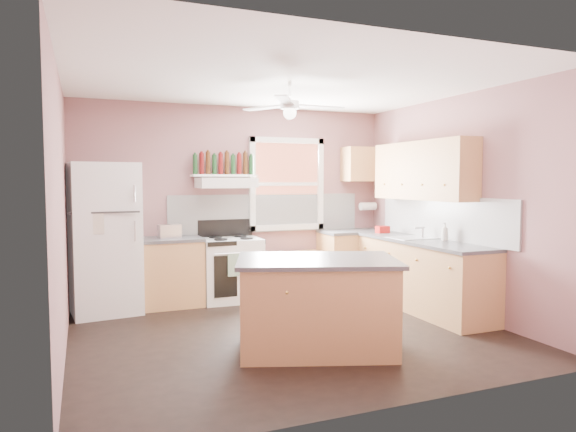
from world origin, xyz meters
name	(u,v)px	position (x,y,z in m)	size (l,w,h in m)	color
floor	(290,332)	(0.00, 0.00, 0.00)	(4.50, 4.50, 0.00)	black
ceiling	(290,81)	(0.00, 0.00, 2.70)	(4.50, 4.50, 0.00)	white
wall_back	(237,202)	(0.00, 2.02, 1.35)	(4.50, 0.05, 2.70)	#895C5C
wall_right	(460,205)	(2.27, 0.00, 1.35)	(0.05, 4.00, 2.70)	#895C5C
wall_left	(58,214)	(-2.27, 0.00, 1.35)	(0.05, 4.00, 2.70)	#895C5C
backsplash_back	(267,213)	(0.45, 1.99, 1.18)	(2.90, 0.03, 0.55)	white
backsplash_right	(441,217)	(2.23, 0.30, 1.18)	(0.03, 2.60, 0.55)	white
window_view	(286,184)	(0.75, 1.98, 1.60)	(1.00, 0.02, 1.20)	brown
window_frame	(287,184)	(0.75, 1.96, 1.60)	(1.16, 0.07, 1.36)	white
refrigerator	(104,238)	(-1.83, 1.64, 0.93)	(0.79, 0.77, 1.87)	white
base_cabinet_left	(167,274)	(-1.06, 1.70, 0.43)	(0.90, 0.60, 0.86)	tan
counter_left	(166,240)	(-1.06, 1.70, 0.88)	(0.92, 0.62, 0.04)	#434345
toaster	(169,231)	(-1.02, 1.67, 0.99)	(0.28, 0.16, 0.18)	silver
stove	(231,269)	(-0.19, 1.68, 0.43)	(0.79, 0.64, 0.86)	white
range_hood	(226,183)	(-0.23, 1.75, 1.62)	(0.78, 0.50, 0.14)	white
bottle_shelf	(224,176)	(-0.23, 1.87, 1.72)	(0.90, 0.26, 0.03)	white
cart	(305,272)	(0.94, 1.75, 0.30)	(0.60, 0.40, 0.60)	tan
base_cabinet_corner	(354,261)	(1.75, 1.70, 0.43)	(1.00, 0.60, 0.86)	tan
base_cabinet_right	(422,276)	(1.95, 0.30, 0.43)	(0.60, 2.20, 0.86)	tan
counter_corner	(355,232)	(1.75, 1.70, 0.88)	(1.02, 0.62, 0.04)	#434345
counter_right	(422,241)	(1.94, 0.30, 0.88)	(0.62, 2.22, 0.04)	#434345
sink	(413,238)	(1.94, 0.50, 0.90)	(0.55, 0.45, 0.03)	silver
faucet	(423,232)	(2.10, 0.50, 0.97)	(0.03, 0.03, 0.14)	silver
upper_cabinet_right	(423,171)	(2.08, 0.50, 1.78)	(0.33, 1.80, 0.76)	tan
upper_cabinet_corner	(363,164)	(1.95, 1.83, 1.90)	(0.60, 0.33, 0.52)	tan
paper_towel	(368,206)	(2.07, 1.86, 1.25)	(0.12, 0.12, 0.26)	white
island	(317,306)	(0.03, -0.63, 0.43)	(1.45, 0.92, 0.86)	tan
island_top	(317,260)	(0.03, -0.63, 0.88)	(1.53, 1.00, 0.04)	#434345
ceiling_fan_hub	(290,105)	(0.00, 0.00, 2.45)	(0.20, 0.20, 0.08)	white
soap_bottle	(445,232)	(2.11, 0.06, 1.01)	(0.09, 0.09, 0.23)	silver
red_caddy	(383,229)	(1.92, 1.20, 0.95)	(0.18, 0.12, 0.10)	#B7120F
wine_bottles	(224,164)	(-0.23, 1.87, 1.88)	(0.86, 0.06, 0.31)	#143819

